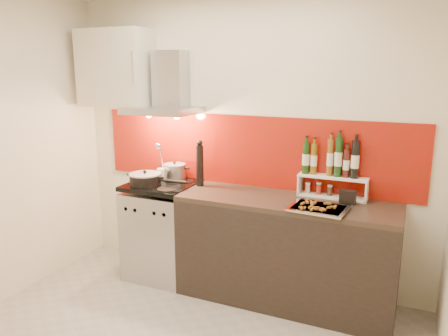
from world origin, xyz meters
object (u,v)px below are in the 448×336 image
at_px(range_stove, 163,231).
at_px(saute_pan, 146,179).
at_px(stock_pot, 175,172).
at_px(baking_tray, 318,208).
at_px(pepper_mill, 200,164).
at_px(counter, 285,251).

height_order(range_stove, saute_pan, saute_pan).
bearing_deg(stock_pot, range_stove, -110.24).
relative_size(stock_pot, baking_tray, 0.47).
bearing_deg(pepper_mill, baking_tray, -12.74).
distance_m(stock_pot, saute_pan, 0.30).
bearing_deg(saute_pan, pepper_mill, 23.14).
height_order(stock_pot, pepper_mill, pepper_mill).
bearing_deg(stock_pot, pepper_mill, -9.57).
relative_size(counter, pepper_mill, 4.25).
distance_m(range_stove, saute_pan, 0.54).
relative_size(stock_pot, pepper_mill, 0.50).
relative_size(range_stove, saute_pan, 1.60).
bearing_deg(counter, pepper_mill, 173.71).
bearing_deg(saute_pan, stock_pot, 56.56).
xyz_separation_m(stock_pot, saute_pan, (-0.16, -0.25, -0.03)).
bearing_deg(pepper_mill, saute_pan, -156.86).
relative_size(range_stove, counter, 0.51).
bearing_deg(pepper_mill, stock_pot, 170.43).
height_order(counter, baking_tray, baking_tray).
distance_m(counter, pepper_mill, 1.08).
distance_m(saute_pan, baking_tray, 1.60).
relative_size(range_stove, pepper_mill, 2.15).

